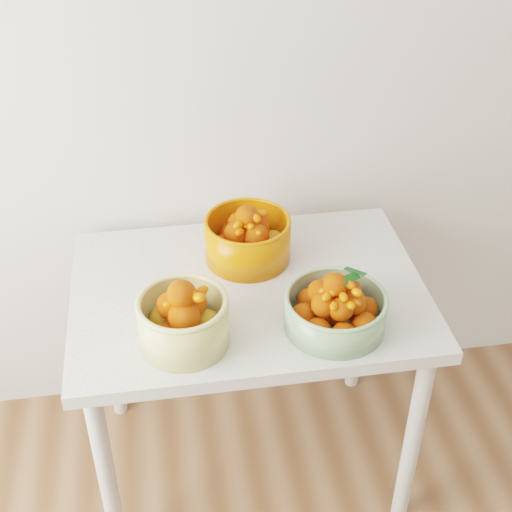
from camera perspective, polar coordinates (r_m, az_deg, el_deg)
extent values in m
cube|color=silver|center=(2.12, 3.80, 17.78)|extent=(4.00, 0.04, 2.70)
cube|color=silver|center=(2.04, -0.61, -2.98)|extent=(1.00, 0.70, 0.04)
cylinder|color=silver|center=(2.10, -11.80, -17.08)|extent=(0.05, 0.05, 0.71)
cylinder|color=silver|center=(2.20, 12.43, -14.17)|extent=(0.05, 0.05, 0.71)
cylinder|color=silver|center=(2.50, -11.65, -6.45)|extent=(0.05, 0.05, 0.71)
cylinder|color=silver|center=(2.58, 8.24, -4.46)|extent=(0.05, 0.05, 0.71)
cylinder|color=#DBCE78|center=(1.82, -5.81, -5.32)|extent=(0.26, 0.26, 0.13)
torus|color=#DBCE78|center=(1.78, -5.93, -3.73)|extent=(0.26, 0.26, 0.02)
sphere|color=#D1660C|center=(1.83, -3.93, -5.49)|extent=(0.08, 0.08, 0.08)
sphere|color=#D1660C|center=(1.87, -5.29, -4.45)|extent=(0.08, 0.08, 0.08)
sphere|color=#D1660C|center=(1.85, -7.35, -5.07)|extent=(0.08, 0.08, 0.08)
sphere|color=#D13600|center=(1.80, -7.22, -6.50)|extent=(0.08, 0.08, 0.08)
sphere|color=#D13600|center=(1.79, -4.97, -6.73)|extent=(0.08, 0.08, 0.08)
sphere|color=#D13600|center=(1.83, -5.78, -5.63)|extent=(0.08, 0.08, 0.08)
sphere|color=#D13600|center=(1.80, -5.07, -3.75)|extent=(0.07, 0.07, 0.07)
sphere|color=#D13600|center=(1.80, -6.85, -3.96)|extent=(0.07, 0.07, 0.07)
sphere|color=#D13600|center=(1.76, -5.79, -4.85)|extent=(0.08, 0.08, 0.08)
sphere|color=#D13600|center=(1.75, -5.97, -3.08)|extent=(0.07, 0.07, 0.07)
ellipsoid|color=#EF4E06|center=(1.77, -6.92, -3.91)|extent=(0.04, 0.03, 0.03)
ellipsoid|color=#EF4E06|center=(1.73, -4.61, -3.33)|extent=(0.04, 0.05, 0.04)
ellipsoid|color=#EF4E06|center=(1.79, -6.16, -3.06)|extent=(0.04, 0.04, 0.03)
ellipsoid|color=#EF4E06|center=(1.78, -4.37, -2.81)|extent=(0.05, 0.04, 0.04)
ellipsoid|color=#EF4E06|center=(1.74, -5.28, -3.00)|extent=(0.05, 0.05, 0.03)
cylinder|color=#84AC7A|center=(1.88, 6.36, -4.49)|extent=(0.32, 0.32, 0.09)
torus|color=#84AC7A|center=(1.85, 6.45, -3.39)|extent=(0.32, 0.32, 0.01)
sphere|color=#D13600|center=(1.91, 8.80, -4.17)|extent=(0.06, 0.06, 0.06)
sphere|color=#D13600|center=(1.94, 7.62, -3.20)|extent=(0.07, 0.07, 0.07)
sphere|color=#D13600|center=(1.94, 5.65, -2.94)|extent=(0.07, 0.07, 0.07)
sphere|color=#D13600|center=(1.92, 4.25, -3.51)|extent=(0.06, 0.06, 0.06)
sphere|color=#D13600|center=(1.87, 3.81, -4.82)|extent=(0.07, 0.07, 0.07)
sphere|color=#D13600|center=(1.83, 4.99, -5.96)|extent=(0.07, 0.07, 0.07)
sphere|color=#D13600|center=(1.82, 7.01, -6.26)|extent=(0.06, 0.06, 0.06)
sphere|color=#D13600|center=(1.85, 8.63, -5.51)|extent=(0.07, 0.07, 0.07)
sphere|color=#D13600|center=(1.88, 6.35, -4.54)|extent=(0.07, 0.07, 0.07)
sphere|color=#D13600|center=(1.88, 7.47, -2.72)|extent=(0.06, 0.06, 0.06)
sphere|color=#D13600|center=(1.88, 6.18, -2.41)|extent=(0.07, 0.07, 0.07)
sphere|color=#D13600|center=(1.86, 5.12, -2.90)|extent=(0.07, 0.07, 0.07)
sphere|color=#D13600|center=(1.82, 5.43, -3.92)|extent=(0.07, 0.07, 0.07)
sphere|color=#D13600|center=(1.81, 6.82, -4.23)|extent=(0.06, 0.06, 0.06)
sphere|color=#D13600|center=(1.84, 7.83, -3.69)|extent=(0.07, 0.07, 0.07)
sphere|color=#D13600|center=(1.82, 6.38, -2.32)|extent=(0.06, 0.06, 0.06)
ellipsoid|color=#EF4E06|center=(1.79, 5.68, -3.27)|extent=(0.04, 0.04, 0.03)
ellipsoid|color=#EF4E06|center=(1.81, 7.96, -3.72)|extent=(0.04, 0.04, 0.03)
ellipsoid|color=#EF4E06|center=(1.79, 8.08, -2.90)|extent=(0.04, 0.04, 0.03)
ellipsoid|color=#EF4E06|center=(1.85, 5.93, -2.18)|extent=(0.04, 0.04, 0.03)
ellipsoid|color=#EF4E06|center=(1.86, 7.60, -2.51)|extent=(0.04, 0.03, 0.03)
ellipsoid|color=#EF4E06|center=(1.79, 7.59, -3.93)|extent=(0.03, 0.04, 0.03)
ellipsoid|color=#EF4E06|center=(1.84, 6.96, -2.47)|extent=(0.04, 0.03, 0.02)
ellipsoid|color=#EF4E06|center=(1.83, 6.52, -2.72)|extent=(0.04, 0.04, 0.04)
ellipsoid|color=#EF4E06|center=(1.80, 6.19, -2.91)|extent=(0.04, 0.04, 0.03)
ellipsoid|color=#EF4E06|center=(1.85, 6.39, -2.54)|extent=(0.02, 0.03, 0.02)
ellipsoid|color=#EF4E06|center=(1.82, 5.56, -2.81)|extent=(0.03, 0.02, 0.02)
ellipsoid|color=#EF4E06|center=(1.83, 6.71, -2.84)|extent=(0.04, 0.04, 0.03)
ellipsoid|color=#EF4E06|center=(1.79, 6.25, -4.00)|extent=(0.04, 0.04, 0.03)
ellipsoid|color=#EF4E06|center=(1.81, 7.52, -2.31)|extent=(0.04, 0.04, 0.03)
ellipsoid|color=#EF4E06|center=(1.79, 7.02, -3.28)|extent=(0.03, 0.03, 0.02)
cylinder|color=#E55908|center=(2.10, -0.66, 1.30)|extent=(0.26, 0.26, 0.13)
torus|color=#E55908|center=(2.06, -0.68, 2.79)|extent=(0.26, 0.26, 0.01)
sphere|color=#D1660C|center=(2.12, 1.36, 1.06)|extent=(0.08, 0.08, 0.08)
sphere|color=#D1660C|center=(2.17, 0.11, 1.94)|extent=(0.08, 0.08, 0.08)
sphere|color=#D13600|center=(2.16, -1.97, 1.74)|extent=(0.07, 0.07, 0.07)
sphere|color=#D13600|center=(2.10, -2.70, 0.70)|extent=(0.08, 0.08, 0.08)
sphere|color=#D13600|center=(2.05, -1.44, -0.26)|extent=(0.07, 0.07, 0.07)
sphere|color=#D13600|center=(2.06, 0.63, -0.07)|extent=(0.08, 0.08, 0.08)
sphere|color=#D13600|center=(2.11, -0.66, 0.87)|extent=(0.07, 0.07, 0.07)
sphere|color=#D13600|center=(2.10, 0.28, 2.48)|extent=(0.07, 0.07, 0.07)
sphere|color=#D13600|center=(2.11, -1.36, 2.63)|extent=(0.07, 0.07, 0.07)
sphere|color=#D13600|center=(2.06, -1.64, 1.77)|extent=(0.07, 0.07, 0.07)
sphere|color=#D13600|center=(2.05, 0.02, 1.61)|extent=(0.07, 0.07, 0.07)
sphere|color=#D13600|center=(2.05, -0.72, 3.16)|extent=(0.07, 0.07, 0.07)
ellipsoid|color=#EF4E06|center=(2.03, -0.02, 3.08)|extent=(0.05, 0.04, 0.04)
ellipsoid|color=#EF4E06|center=(2.03, -1.46, 2.42)|extent=(0.04, 0.04, 0.03)
ellipsoid|color=#EF4E06|center=(2.04, -0.77, 2.61)|extent=(0.03, 0.04, 0.03)
ellipsoid|color=#EF4E06|center=(2.06, -0.60, 2.77)|extent=(0.04, 0.04, 0.03)
ellipsoid|color=#EF4E06|center=(2.05, -0.40, 2.83)|extent=(0.04, 0.05, 0.04)
ellipsoid|color=#EF4E06|center=(2.03, -1.38, 2.54)|extent=(0.04, 0.04, 0.03)
ellipsoid|color=#EF4E06|center=(2.03, 0.13, 1.85)|extent=(0.04, 0.05, 0.04)
ellipsoid|color=#EF4E06|center=(2.07, -0.67, 3.15)|extent=(0.03, 0.04, 0.03)
ellipsoid|color=#EF4E06|center=(2.03, -0.43, 2.37)|extent=(0.03, 0.04, 0.04)
ellipsoid|color=#EF4E06|center=(2.05, -1.07, 3.21)|extent=(0.04, 0.02, 0.03)
ellipsoid|color=#EF4E06|center=(2.05, -0.20, 2.78)|extent=(0.05, 0.04, 0.03)
ellipsoid|color=#EF4E06|center=(2.06, 0.46, 3.42)|extent=(0.04, 0.03, 0.03)
ellipsoid|color=#EF4E06|center=(2.03, -1.33, 1.91)|extent=(0.04, 0.04, 0.03)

